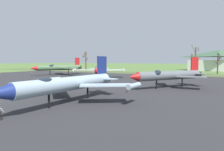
{
  "coord_description": "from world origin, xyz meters",
  "views": [
    {
      "loc": [
        22.87,
        -12.34,
        4.42
      ],
      "look_at": [
        5.89,
        18.47,
        1.72
      ],
      "focal_mm": 30.58,
      "sensor_mm": 36.0,
      "label": 1
    }
  ],
  "objects_px": {
    "jet_fighter_rear_left": "(59,68)",
    "info_placard_rear_left": "(31,74)",
    "jet_fighter_front_left": "(99,70)",
    "info_placard_front_left": "(97,79)",
    "info_placard_rear_right": "(127,88)",
    "visitor_building": "(219,60)",
    "info_placard_rear_center": "(1,113)",
    "jet_fighter_rear_center": "(68,84)",
    "jet_fighter_rear_right": "(169,75)"
  },
  "relations": [
    {
      "from": "jet_fighter_rear_left",
      "to": "info_placard_rear_left",
      "type": "xyz_separation_m",
      "value": [
        -3.0,
        -7.86,
        -1.73
      ]
    },
    {
      "from": "jet_fighter_front_left",
      "to": "jet_fighter_rear_left",
      "type": "distance_m",
      "value": 18.57
    },
    {
      "from": "info_placard_front_left",
      "to": "info_placard_rear_right",
      "type": "relative_size",
      "value": 0.99
    },
    {
      "from": "jet_fighter_front_left",
      "to": "visitor_building",
      "type": "bearing_deg",
      "value": 65.2
    },
    {
      "from": "info_placard_rear_center",
      "to": "info_placard_rear_left",
      "type": "xyz_separation_m",
      "value": [
        -33.03,
        28.62,
        -0.03
      ]
    },
    {
      "from": "info_placard_front_left",
      "to": "info_placard_rear_center",
      "type": "xyz_separation_m",
      "value": [
        7.9,
        -24.9,
        0.04
      ]
    },
    {
      "from": "jet_fighter_front_left",
      "to": "info_placard_rear_right",
      "type": "xyz_separation_m",
      "value": [
        15.08,
        -16.09,
        -1.61
      ]
    },
    {
      "from": "jet_fighter_rear_center",
      "to": "info_placard_rear_center",
      "type": "distance_m",
      "value": 6.89
    },
    {
      "from": "visitor_building",
      "to": "info_placard_rear_right",
      "type": "bearing_deg",
      "value": -98.95
    },
    {
      "from": "jet_fighter_front_left",
      "to": "jet_fighter_rear_center",
      "type": "relative_size",
      "value": 0.97
    },
    {
      "from": "info_placard_front_left",
      "to": "visitor_building",
      "type": "relative_size",
      "value": 0.04
    },
    {
      "from": "info_placard_rear_right",
      "to": "info_placard_front_left",
      "type": "bearing_deg",
      "value": 140.14
    },
    {
      "from": "info_placard_front_left",
      "to": "info_placard_rear_right",
      "type": "height_order",
      "value": "info_placard_rear_right"
    },
    {
      "from": "info_placard_front_left",
      "to": "jet_fighter_rear_left",
      "type": "bearing_deg",
      "value": 152.39
    },
    {
      "from": "visitor_building",
      "to": "jet_fighter_rear_left",
      "type": "bearing_deg",
      "value": -130.03
    },
    {
      "from": "jet_fighter_front_left",
      "to": "info_placard_rear_left",
      "type": "distance_m",
      "value": 21.3
    },
    {
      "from": "info_placard_rear_center",
      "to": "info_placard_rear_right",
      "type": "bearing_deg",
      "value": 79.12
    },
    {
      "from": "jet_fighter_front_left",
      "to": "info_placard_front_left",
      "type": "xyz_separation_m",
      "value": [
        4.14,
        -6.96,
        -1.65
      ]
    },
    {
      "from": "jet_fighter_rear_center",
      "to": "info_placard_rear_left",
      "type": "height_order",
      "value": "jet_fighter_rear_center"
    },
    {
      "from": "jet_fighter_front_left",
      "to": "info_placard_front_left",
      "type": "height_order",
      "value": "jet_fighter_front_left"
    },
    {
      "from": "visitor_building",
      "to": "info_placard_rear_center",
      "type": "bearing_deg",
      "value": -99.29
    },
    {
      "from": "info_placard_rear_center",
      "to": "visitor_building",
      "type": "xyz_separation_m",
      "value": [
        14.68,
        89.7,
        3.97
      ]
    },
    {
      "from": "info_placard_rear_center",
      "to": "info_placard_rear_left",
      "type": "height_order",
      "value": "info_placard_rear_center"
    },
    {
      "from": "jet_fighter_rear_left",
      "to": "visitor_building",
      "type": "bearing_deg",
      "value": 49.97
    },
    {
      "from": "info_placard_rear_left",
      "to": "visitor_building",
      "type": "distance_m",
      "value": 77.61
    },
    {
      "from": "jet_fighter_rear_left",
      "to": "visitor_building",
      "type": "xyz_separation_m",
      "value": [
        44.71,
        53.22,
        2.27
      ]
    },
    {
      "from": "jet_fighter_front_left",
      "to": "visitor_building",
      "type": "distance_m",
      "value": 63.75
    },
    {
      "from": "jet_fighter_rear_center",
      "to": "jet_fighter_rear_left",
      "type": "xyz_separation_m",
      "value": [
        -30.53,
        29.77,
        0.22
      ]
    },
    {
      "from": "jet_fighter_rear_right",
      "to": "info_placard_rear_center",
      "type": "bearing_deg",
      "value": -106.8
    },
    {
      "from": "visitor_building",
      "to": "jet_fighter_rear_center",
      "type": "bearing_deg",
      "value": -99.7
    },
    {
      "from": "jet_fighter_rear_left",
      "to": "info_placard_rear_left",
      "type": "height_order",
      "value": "jet_fighter_rear_left"
    },
    {
      "from": "info_placard_front_left",
      "to": "visitor_building",
      "type": "distance_m",
      "value": 68.73
    },
    {
      "from": "info_placard_rear_center",
      "to": "info_placard_rear_right",
      "type": "height_order",
      "value": "info_placard_rear_center"
    },
    {
      "from": "jet_fighter_front_left",
      "to": "jet_fighter_rear_center",
      "type": "xyz_separation_m",
      "value": [
        12.54,
        -25.16,
        -0.13
      ]
    },
    {
      "from": "jet_fighter_front_left",
      "to": "info_placard_front_left",
      "type": "bearing_deg",
      "value": -59.26
    },
    {
      "from": "info_placard_rear_left",
      "to": "jet_fighter_rear_right",
      "type": "xyz_separation_m",
      "value": [
        40.08,
        -5.29,
        1.53
      ]
    },
    {
      "from": "info_placard_rear_right",
      "to": "visitor_building",
      "type": "height_order",
      "value": "visitor_building"
    },
    {
      "from": "jet_fighter_rear_left",
      "to": "jet_fighter_rear_right",
      "type": "height_order",
      "value": "jet_fighter_rear_left"
    },
    {
      "from": "jet_fighter_front_left",
      "to": "info_placard_rear_left",
      "type": "xyz_separation_m",
      "value": [
        -20.99,
        -3.25,
        -1.64
      ]
    },
    {
      "from": "jet_fighter_rear_left",
      "to": "info_placard_rear_right",
      "type": "distance_m",
      "value": 39.05
    },
    {
      "from": "jet_fighter_rear_center",
      "to": "jet_fighter_rear_right",
      "type": "height_order",
      "value": "jet_fighter_rear_right"
    },
    {
      "from": "visitor_building",
      "to": "info_placard_rear_left",
      "type": "bearing_deg",
      "value": -128.0
    },
    {
      "from": "info_placard_front_left",
      "to": "jet_fighter_rear_right",
      "type": "distance_m",
      "value": 15.1
    },
    {
      "from": "jet_fighter_rear_center",
      "to": "info_placard_rear_left",
      "type": "bearing_deg",
      "value": 146.83
    },
    {
      "from": "info_placard_rear_center",
      "to": "info_placard_rear_right",
      "type": "xyz_separation_m",
      "value": [
        3.03,
        15.77,
        -0.0
      ]
    },
    {
      "from": "jet_fighter_rear_center",
      "to": "info_placard_rear_center",
      "type": "height_order",
      "value": "jet_fighter_rear_center"
    },
    {
      "from": "jet_fighter_front_left",
      "to": "visitor_building",
      "type": "relative_size",
      "value": 0.56
    },
    {
      "from": "info_placard_rear_right",
      "to": "info_placard_rear_center",
      "type": "bearing_deg",
      "value": -100.88
    },
    {
      "from": "jet_fighter_rear_center",
      "to": "visitor_building",
      "type": "distance_m",
      "value": 84.23
    },
    {
      "from": "info_placard_rear_center",
      "to": "jet_fighter_rear_right",
      "type": "relative_size",
      "value": 0.07
    }
  ]
}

